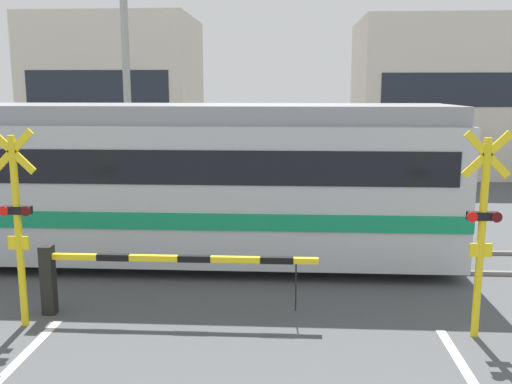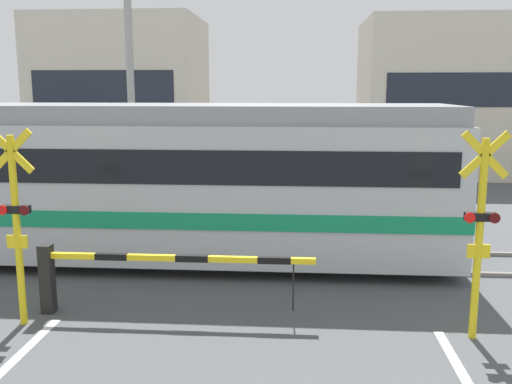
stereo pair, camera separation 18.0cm
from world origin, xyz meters
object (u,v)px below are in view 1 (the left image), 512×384
crossing_barrier_near (121,269)px  pedestrian (225,183)px  commuter_train (93,177)px  crossing_signal_left (17,220)px  crossing_signal_right (482,226)px  crossing_barrier_far (342,201)px

crossing_barrier_near → pedestrian: pedestrian is taller
crossing_barrier_near → commuter_train: bearing=115.5°
crossing_signal_left → pedestrian: bearing=74.9°
crossing_signal_left → crossing_signal_right: same height
crossing_barrier_far → crossing_signal_right: crossing_signal_right is taller
crossing_barrier_near → pedestrian: bearing=84.1°
commuter_train → crossing_signal_left: bearing=-88.6°
crossing_barrier_near → crossing_barrier_far: 7.04m
commuter_train → crossing_signal_left: size_ratio=4.94×
crossing_barrier_near → crossing_signal_left: 1.73m
pedestrian → crossing_barrier_near: bearing=-95.9°
crossing_barrier_near → crossing_signal_right: 5.51m
crossing_barrier_far → crossing_signal_left: (-5.42, -6.24, 0.89)m
commuter_train → pedestrian: (2.28, 4.53, -0.84)m
crossing_barrier_near → crossing_signal_right: size_ratio=1.46×
crossing_barrier_far → crossing_signal_left: bearing=-131.0°
crossing_barrier_near → pedestrian: 7.69m
commuter_train → crossing_signal_right: 7.78m
commuter_train → crossing_signal_left: 3.58m
crossing_signal_right → crossing_signal_left: bearing=180.0°
crossing_barrier_far → pedestrian: 3.73m
crossing_signal_left → crossing_barrier_near: bearing=18.4°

